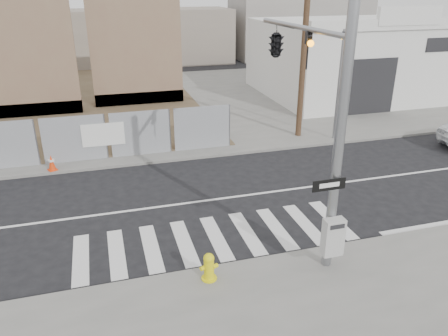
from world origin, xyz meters
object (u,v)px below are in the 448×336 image
object	(u,v)px
traffic_cone_c	(52,163)
traffic_cone_d	(178,140)
signal_pole	(294,75)
auto_shop	(354,58)
fire_hydrant	(209,267)

from	to	relation	value
traffic_cone_c	traffic_cone_d	xyz separation A→B (m)	(5.48, 1.21, 0.02)
signal_pole	traffic_cone_d	distance (m)	8.90
auto_shop	traffic_cone_d	distance (m)	15.75
traffic_cone_c	traffic_cone_d	size ratio (longest dim) A/B	0.93
traffic_cone_c	traffic_cone_d	world-z (taller)	traffic_cone_d
auto_shop	fire_hydrant	world-z (taller)	auto_shop
signal_pole	auto_shop	distance (m)	19.04
signal_pole	fire_hydrant	size ratio (longest dim) A/B	9.07
auto_shop	traffic_cone_c	distance (m)	21.16
signal_pole	traffic_cone_c	distance (m)	10.80
signal_pole	traffic_cone_d	world-z (taller)	signal_pole
traffic_cone_d	fire_hydrant	bearing A→B (deg)	-96.17
auto_shop	fire_hydrant	bearing A→B (deg)	-130.11
auto_shop	fire_hydrant	size ratio (longest dim) A/B	15.54
traffic_cone_c	signal_pole	bearing A→B (deg)	-39.30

